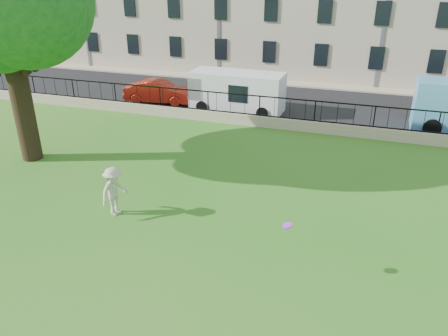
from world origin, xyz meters
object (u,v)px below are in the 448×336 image
(white_van, at_px, (237,92))
(frisbee, at_px, (287,225))
(red_sedan, at_px, (159,92))
(man, at_px, (114,191))

(white_van, bearing_deg, frisbee, -66.72)
(red_sedan, bearing_deg, white_van, -97.10)
(man, distance_m, frisbee, 6.56)
(man, bearing_deg, red_sedan, 32.51)
(white_van, bearing_deg, red_sedan, -178.46)
(red_sedan, bearing_deg, frisbee, -149.99)
(frisbee, bearing_deg, man, 167.27)
(man, distance_m, white_van, 13.27)
(red_sedan, distance_m, white_van, 5.28)
(man, relative_size, frisbee, 6.71)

